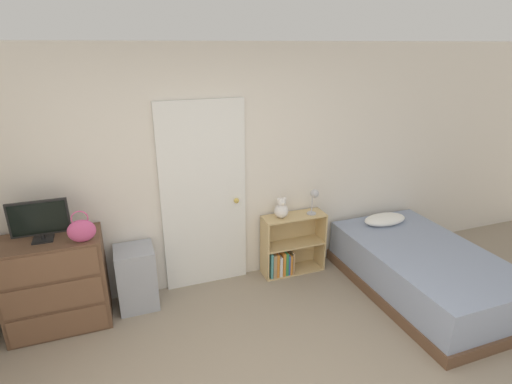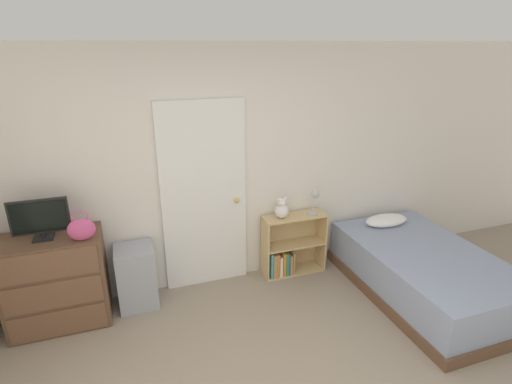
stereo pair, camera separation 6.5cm
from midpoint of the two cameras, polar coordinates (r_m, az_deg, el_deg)
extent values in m
cube|color=silver|center=(4.18, -7.56, 2.85)|extent=(10.00, 0.06, 2.55)
cube|color=white|center=(4.21, -7.88, -0.83)|extent=(0.90, 0.04, 2.03)
sphere|color=gold|center=(4.27, -3.24, -1.26)|extent=(0.06, 0.06, 0.06)
cube|color=brown|center=(4.22, -27.04, -11.50)|extent=(0.88, 0.47, 0.90)
cube|color=brown|center=(4.17, -26.68, -16.69)|extent=(0.81, 0.01, 0.26)
cube|color=brown|center=(4.01, -27.37, -13.26)|extent=(0.81, 0.01, 0.26)
cube|color=brown|center=(3.87, -28.09, -9.56)|extent=(0.81, 0.01, 0.26)
cube|color=black|center=(4.02, -28.52, -5.95)|extent=(0.17, 0.16, 0.01)
cylinder|color=black|center=(4.01, -28.59, -5.60)|extent=(0.04, 0.04, 0.04)
cube|color=black|center=(3.94, -29.02, -3.26)|extent=(0.48, 0.02, 0.32)
cube|color=black|center=(3.92, -29.05, -3.34)|extent=(0.45, 0.01, 0.28)
ellipsoid|color=#C64C7F|center=(3.79, -24.10, -5.10)|extent=(0.24, 0.10, 0.21)
torus|color=#C64C7F|center=(3.75, -24.36, -3.46)|extent=(0.14, 0.01, 0.14)
cube|color=#999EA8|center=(4.28, -17.12, -11.59)|extent=(0.38, 0.37, 0.64)
cube|color=tan|center=(4.54, 0.82, -8.11)|extent=(0.02, 0.25, 0.71)
cube|color=tan|center=(4.81, 8.79, -6.63)|extent=(0.02, 0.25, 0.71)
cube|color=tan|center=(4.83, 4.80, -11.01)|extent=(0.69, 0.25, 0.02)
cube|color=tan|center=(4.66, 4.93, -7.37)|extent=(0.69, 0.25, 0.02)
cube|color=tan|center=(4.51, 5.06, -3.46)|extent=(0.69, 0.25, 0.02)
cube|color=tan|center=(4.76, 4.31, -6.73)|extent=(0.73, 0.01, 0.71)
cube|color=teal|center=(4.62, 1.53, -10.19)|extent=(0.03, 0.17, 0.30)
cube|color=tan|center=(4.63, 2.03, -10.30)|extent=(0.04, 0.15, 0.28)
cube|color=orange|center=(4.65, 2.40, -10.14)|extent=(0.03, 0.17, 0.28)
cube|color=white|center=(4.68, 2.79, -10.23)|extent=(0.03, 0.19, 0.24)
cube|color=orange|center=(4.68, 3.25, -9.91)|extent=(0.03, 0.19, 0.28)
cube|color=#338C4C|center=(4.69, 3.69, -9.93)|extent=(0.03, 0.17, 0.28)
cube|color=#3359B2|center=(4.71, 3.99, -10.02)|extent=(0.02, 0.17, 0.25)
cube|color=orange|center=(4.72, 4.24, -9.96)|extent=(0.03, 0.19, 0.24)
cube|color=tan|center=(4.74, 4.51, -9.65)|extent=(0.02, 0.22, 0.27)
sphere|color=silver|center=(4.41, 3.21, -2.72)|extent=(0.16, 0.16, 0.16)
sphere|color=silver|center=(4.37, 3.24, -1.47)|extent=(0.10, 0.10, 0.10)
sphere|color=silver|center=(4.34, 3.45, -1.75)|extent=(0.03, 0.03, 0.03)
sphere|color=silver|center=(4.35, 2.81, -1.08)|extent=(0.04, 0.04, 0.04)
sphere|color=silver|center=(4.37, 3.69, -0.96)|extent=(0.04, 0.04, 0.04)
cylinder|color=#B2B2B7|center=(4.57, 7.52, -3.04)|extent=(0.11, 0.11, 0.01)
cylinder|color=#B2B2B7|center=(4.53, 7.58, -1.76)|extent=(0.01, 0.01, 0.21)
sphere|color=#B2B2B7|center=(4.47, 7.96, -0.22)|extent=(0.10, 0.10, 0.10)
cube|color=brown|center=(4.77, 22.12, -12.36)|extent=(1.20, 1.97, 0.12)
cube|color=#8C99B2|center=(4.65, 22.53, -9.75)|extent=(1.16, 1.91, 0.38)
ellipsoid|color=white|center=(5.01, 17.57, -3.75)|extent=(0.54, 0.28, 0.12)
camera|label=1|loc=(0.03, -90.46, -0.17)|focal=28.00mm
camera|label=2|loc=(0.03, 89.54, 0.17)|focal=28.00mm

